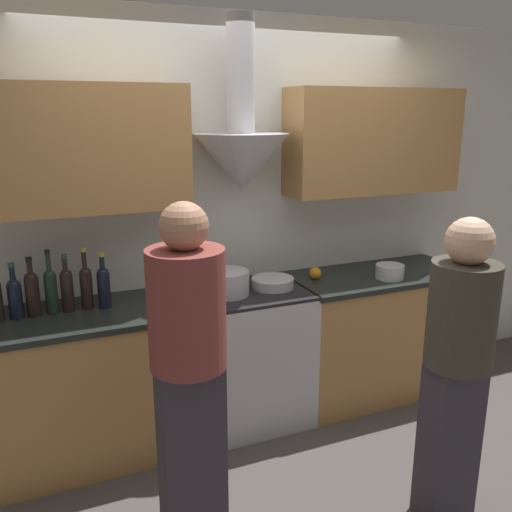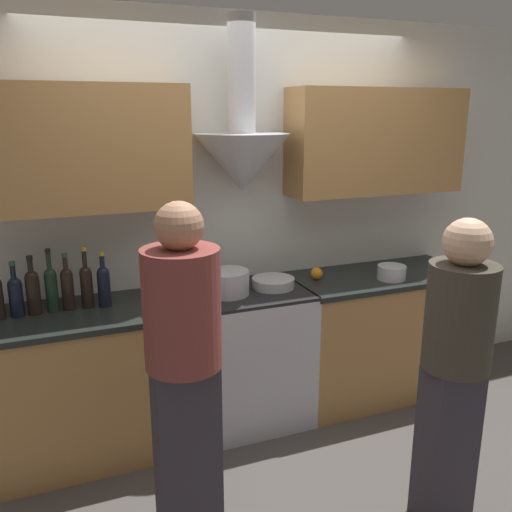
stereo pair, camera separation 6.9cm
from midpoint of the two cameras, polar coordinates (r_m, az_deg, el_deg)
name	(u,v)px [view 1 (the left image)]	position (r m, az deg, el deg)	size (l,w,h in m)	color
ground_plane	(271,443)	(3.57, 0.96, -19.09)	(12.00, 12.00, 0.00)	#4C4744
wall_back	(236,195)	(3.56, -2.69, 6.41)	(8.40, 0.60, 2.60)	silver
counter_left	(102,382)	(3.42, -16.44, -12.64)	(1.21, 0.62, 0.90)	#B27F47
counter_right	(375,332)	(4.05, 11.95, -7.85)	(1.28, 0.62, 0.90)	#B27F47
stove_range	(250,355)	(3.61, -1.19, -10.34)	(0.71, 0.60, 0.90)	silver
wine_bottle_1	(15,296)	(3.25, -24.61, -3.85)	(0.08, 0.08, 0.31)	black
wine_bottle_2	(32,291)	(3.24, -23.06, -3.44)	(0.08, 0.08, 0.34)	black
wine_bottle_3	(51,288)	(3.24, -21.37, -3.19)	(0.07, 0.07, 0.37)	black
wine_bottle_4	(67,288)	(3.24, -19.85, -3.16)	(0.07, 0.07, 0.33)	black
wine_bottle_5	(86,285)	(3.25, -18.02, -2.92)	(0.07, 0.07, 0.36)	black
wine_bottle_6	(104,285)	(3.24, -16.33, -2.95)	(0.07, 0.07, 0.33)	black
stock_pot	(227,283)	(3.35, -3.64, -2.83)	(0.27, 0.27, 0.15)	silver
mixing_bowl	(273,283)	(3.49, 1.20, -2.81)	(0.27, 0.27, 0.06)	silver
orange_fruit	(315,273)	(3.68, 5.74, -1.81)	(0.08, 0.08, 0.08)	orange
saucepan	(390,272)	(3.77, 13.40, -1.61)	(0.19, 0.19, 0.09)	silver
person_foreground_left	(189,366)	(2.46, -7.90, -11.44)	(0.34, 0.34, 1.65)	#38333D
person_foreground_right	(457,359)	(2.78, 19.76, -10.15)	(0.32, 0.32, 1.55)	#38333D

